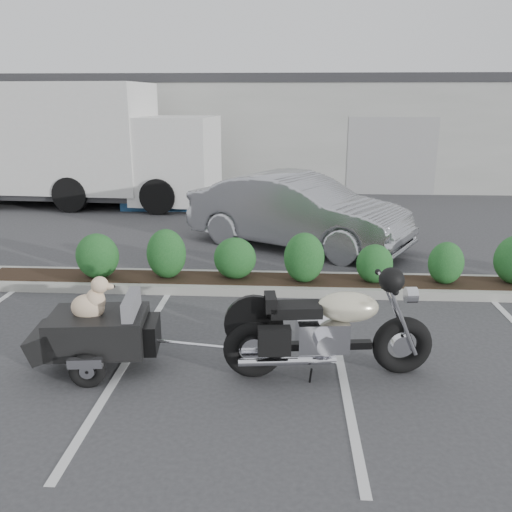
# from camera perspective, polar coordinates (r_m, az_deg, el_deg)

# --- Properties ---
(ground) EXTENTS (90.00, 90.00, 0.00)m
(ground) POSITION_cam_1_polar(r_m,az_deg,el_deg) (7.52, -0.78, -8.93)
(ground) COLOR #38383A
(ground) RESTS_ON ground
(planter_kerb) EXTENTS (12.00, 1.00, 0.15)m
(planter_kerb) POSITION_cam_1_polar(r_m,az_deg,el_deg) (9.53, 6.20, -2.98)
(planter_kerb) COLOR #9E9E93
(planter_kerb) RESTS_ON ground
(building) EXTENTS (26.00, 10.00, 4.00)m
(building) POSITION_cam_1_polar(r_m,az_deg,el_deg) (23.82, 2.25, 13.41)
(building) COLOR #9EA099
(building) RESTS_ON ground
(motorcycle) EXTENTS (2.51, 0.92, 1.44)m
(motorcycle) POSITION_cam_1_polar(r_m,az_deg,el_deg) (6.48, 7.68, -7.81)
(motorcycle) COLOR black
(motorcycle) RESTS_ON ground
(pet_trailer) EXTENTS (2.02, 1.14, 1.20)m
(pet_trailer) POSITION_cam_1_polar(r_m,az_deg,el_deg) (6.90, -16.36, -7.47)
(pet_trailer) COLOR black
(pet_trailer) RESTS_ON ground
(sedan) EXTENTS (5.13, 3.87, 1.62)m
(sedan) POSITION_cam_1_polar(r_m,az_deg,el_deg) (11.97, 4.38, 4.72)
(sedan) COLOR #A3A4AA
(sedan) RESTS_ON ground
(dumpster) EXTENTS (2.13, 1.51, 1.35)m
(dumpster) POSITION_cam_1_polar(r_m,az_deg,el_deg) (16.71, -10.46, 7.37)
(dumpster) COLOR navy
(dumpster) RESTS_ON ground
(delivery_truck) EXTENTS (8.10, 3.22, 3.64)m
(delivery_truck) POSITION_cam_1_polar(r_m,az_deg,el_deg) (17.58, -16.96, 10.87)
(delivery_truck) COLOR silver
(delivery_truck) RESTS_ON ground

